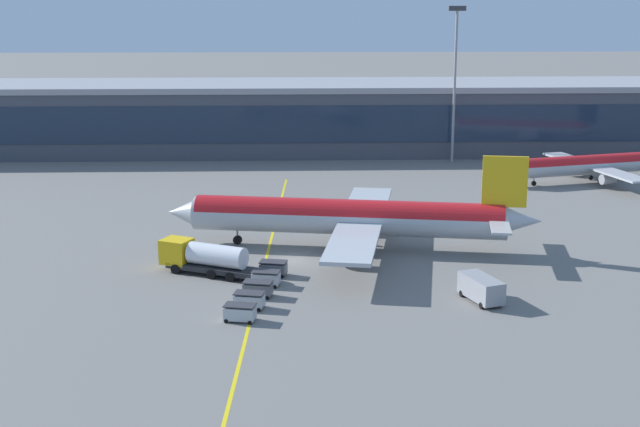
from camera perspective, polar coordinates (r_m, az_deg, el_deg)
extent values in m
plane|color=slate|center=(92.78, -1.86, -3.06)|extent=(700.00, 700.00, 0.00)
cube|color=yellow|center=(94.73, -3.46, -2.72)|extent=(4.26, 79.92, 0.01)
cube|color=#424751|center=(157.99, -1.57, 6.12)|extent=(180.91, 20.10, 11.18)
cube|color=#1E2D42|center=(147.90, -1.54, 5.80)|extent=(175.49, 0.16, 6.26)
cube|color=#99999E|center=(157.28, -1.59, 8.31)|extent=(184.53, 20.50, 1.00)
cylinder|color=#B2B7BC|center=(96.21, 1.79, -0.30)|extent=(34.54, 9.45, 3.65)
cylinder|color=red|center=(96.13, 1.80, -0.11)|extent=(33.83, 9.19, 3.50)
cone|color=#B2B7BC|center=(99.78, -8.82, 0.06)|extent=(4.18, 4.04, 3.47)
cone|color=#B2B7BC|center=(96.06, 12.94, -0.46)|extent=(4.84, 3.80, 3.10)
cube|color=gold|center=(94.96, 11.90, 2.03)|extent=(4.73, 1.16, 5.47)
cube|color=#B2B7BC|center=(92.29, 11.61, -0.86)|extent=(2.96, 6.09, 0.24)
cube|color=#B2B7BC|center=(99.35, 11.36, 0.21)|extent=(2.96, 6.09, 0.24)
cube|color=#B2B7BC|center=(87.44, 2.14, -1.96)|extent=(7.19, 15.06, 0.40)
cube|color=#B2B7BC|center=(104.90, 3.13, 0.73)|extent=(7.19, 15.06, 0.40)
cylinder|color=#939399|center=(90.39, 1.67, -2.28)|extent=(3.11, 2.46, 2.01)
cylinder|color=#939399|center=(102.78, 2.45, -0.28)|extent=(3.11, 2.46, 2.01)
cylinder|color=black|center=(98.99, -5.37, -1.72)|extent=(1.05, 0.56, 1.00)
cylinder|color=slate|center=(98.78, -5.38, -1.26)|extent=(0.20, 0.20, 1.63)
cylinder|color=black|center=(95.23, 2.91, -2.31)|extent=(1.05, 0.56, 1.00)
cylinder|color=slate|center=(95.00, 2.92, -1.84)|extent=(0.20, 0.20, 1.63)
cylinder|color=black|center=(98.37, 3.08, -1.78)|extent=(1.05, 0.56, 1.00)
cylinder|color=slate|center=(98.16, 3.09, -1.32)|extent=(0.20, 0.20, 1.63)
cube|color=#232326|center=(88.30, -6.84, -3.54)|extent=(10.10, 6.58, 0.50)
cube|color=yellow|center=(90.17, -9.27, -2.42)|extent=(3.61, 3.46, 2.50)
cube|color=black|center=(90.71, -9.96, -2.02)|extent=(1.14, 2.14, 1.12)
cylinder|color=silver|center=(87.77, -6.70, -2.72)|extent=(6.36, 4.58, 2.20)
cylinder|color=black|center=(89.36, -9.35, -3.58)|extent=(1.05, 0.75, 1.00)
cylinder|color=black|center=(91.27, -8.54, -3.18)|extent=(1.05, 0.75, 1.00)
cylinder|color=black|center=(87.26, -7.05, -3.93)|extent=(1.05, 0.75, 1.00)
cylinder|color=black|center=(89.21, -6.28, -3.51)|extent=(1.05, 0.75, 1.00)
cylinder|color=black|center=(86.25, -5.85, -4.11)|extent=(1.05, 0.75, 1.00)
cylinder|color=black|center=(88.22, -5.09, -3.68)|extent=(1.05, 0.75, 1.00)
cube|color=gray|center=(81.53, 10.41, -4.76)|extent=(3.63, 5.41, 2.00)
cube|color=black|center=(80.42, 10.89, -4.79)|extent=(2.36, 2.28, 0.60)
cylinder|color=black|center=(80.95, 11.60, -5.71)|extent=(0.43, 0.65, 0.60)
cylinder|color=black|center=(79.98, 10.45, -5.90)|extent=(0.43, 0.65, 0.60)
cylinder|color=black|center=(83.73, 10.31, -4.98)|extent=(0.43, 0.65, 0.60)
cylinder|color=black|center=(82.80, 9.19, -5.15)|extent=(0.43, 0.65, 0.60)
cube|color=#B2B7BC|center=(76.02, -5.21, -6.44)|extent=(2.85, 2.00, 1.10)
cube|color=#333338|center=(75.78, -5.22, -5.94)|extent=(2.91, 2.04, 0.10)
cylinder|color=black|center=(75.80, -6.11, -6.96)|extent=(0.38, 0.19, 0.36)
cylinder|color=black|center=(77.15, -5.81, -6.57)|extent=(0.38, 0.19, 0.36)
cylinder|color=black|center=(75.28, -4.58, -7.08)|extent=(0.38, 0.19, 0.36)
cylinder|color=black|center=(76.64, -4.30, -6.68)|extent=(0.38, 0.19, 0.36)
cube|color=#B2B7BC|center=(78.92, -4.61, -5.64)|extent=(2.85, 2.00, 1.10)
cube|color=#333338|center=(78.69, -4.62, -5.16)|extent=(2.91, 2.04, 0.10)
cylinder|color=black|center=(78.69, -5.47, -6.15)|extent=(0.38, 0.19, 0.36)
cylinder|color=black|center=(80.04, -5.19, -5.79)|extent=(0.38, 0.19, 0.36)
cylinder|color=black|center=(78.18, -4.00, -6.25)|extent=(0.38, 0.19, 0.36)
cylinder|color=black|center=(79.55, -3.74, -5.89)|extent=(0.38, 0.19, 0.36)
cube|color=#595B60|center=(81.85, -4.05, -4.91)|extent=(2.85, 2.00, 1.10)
cube|color=#333338|center=(81.63, -4.06, -4.44)|extent=(2.91, 2.04, 0.10)
cylinder|color=black|center=(81.59, -4.88, -5.39)|extent=(0.38, 0.19, 0.36)
cylinder|color=black|center=(82.96, -4.62, -5.06)|extent=(0.38, 0.19, 0.36)
cylinder|color=black|center=(81.11, -3.45, -5.49)|extent=(0.38, 0.19, 0.36)
cylinder|color=black|center=(82.48, -3.21, -5.15)|extent=(0.38, 0.19, 0.36)
cube|color=#B2B7BC|center=(84.79, -3.53, -4.22)|extent=(2.85, 2.00, 1.10)
cube|color=#333338|center=(84.58, -3.54, -3.77)|extent=(2.91, 2.04, 0.10)
cylinder|color=black|center=(84.52, -4.33, -4.69)|extent=(0.38, 0.19, 0.36)
cylinder|color=black|center=(85.90, -4.09, -4.37)|extent=(0.38, 0.19, 0.36)
cylinder|color=black|center=(84.05, -2.95, -4.77)|extent=(0.38, 0.19, 0.36)
cylinder|color=black|center=(85.43, -2.73, -4.46)|extent=(0.38, 0.19, 0.36)
cube|color=#595B60|center=(87.76, -3.05, -3.58)|extent=(2.85, 2.00, 1.10)
cube|color=#333338|center=(87.55, -3.05, -3.14)|extent=(2.91, 2.04, 0.10)
cylinder|color=black|center=(87.46, -3.82, -4.03)|extent=(0.38, 0.19, 0.36)
cylinder|color=black|center=(88.85, -3.59, -3.74)|extent=(0.38, 0.19, 0.36)
cylinder|color=black|center=(87.01, -2.48, -4.11)|extent=(0.38, 0.19, 0.36)
cylinder|color=black|center=(88.40, -2.27, -3.81)|extent=(0.38, 0.19, 0.36)
cylinder|color=#B2B7BC|center=(136.98, 16.98, 3.00)|extent=(24.67, 8.90, 2.76)
cylinder|color=red|center=(136.94, 16.99, 3.10)|extent=(24.16, 8.67, 2.65)
cone|color=#B2B7BC|center=(130.16, 12.06, 2.75)|extent=(3.33, 3.23, 2.62)
cube|color=#B2B7BC|center=(132.31, 18.92, 2.39)|extent=(5.93, 10.93, 0.29)
cube|color=#B2B7BC|center=(143.02, 15.90, 3.43)|extent=(5.93, 10.93, 0.29)
cylinder|color=#939399|center=(133.59, 18.18, 2.13)|extent=(2.44, 2.00, 1.52)
cylinder|color=#939399|center=(141.26, 16.03, 2.90)|extent=(2.44, 2.00, 1.52)
cylinder|color=black|center=(132.74, 13.70, 1.92)|extent=(0.76, 0.46, 0.71)
cylinder|color=slate|center=(132.62, 13.71, 2.16)|extent=(0.14, 0.14, 1.16)
cylinder|color=black|center=(137.21, 17.72, 2.03)|extent=(0.76, 0.46, 0.71)
cylinder|color=slate|center=(137.10, 17.74, 2.27)|extent=(0.14, 0.14, 1.16)
cylinder|color=black|center=(139.22, 17.15, 2.24)|extent=(0.76, 0.46, 0.71)
cylinder|color=slate|center=(139.11, 17.17, 2.47)|extent=(0.14, 0.14, 1.16)
cylinder|color=gray|center=(147.79, 8.72, 8.07)|extent=(0.44, 0.44, 24.74)
cube|color=#333338|center=(147.07, 8.91, 13.02)|extent=(2.80, 0.50, 0.80)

